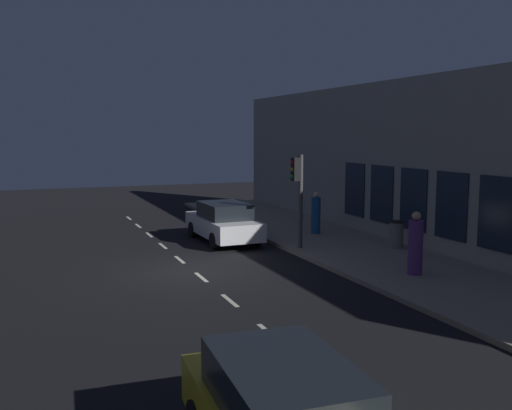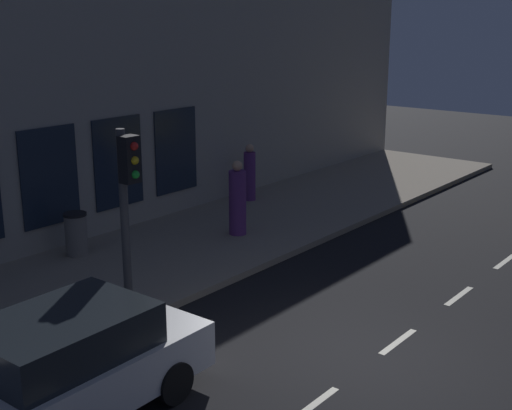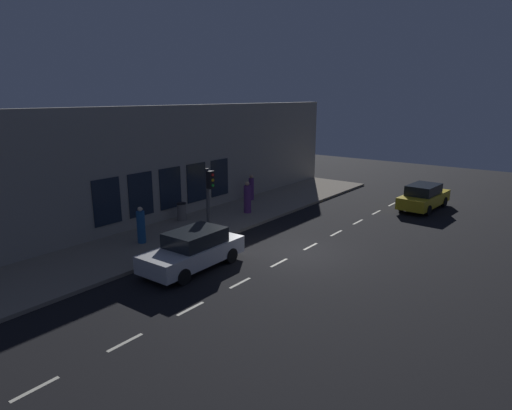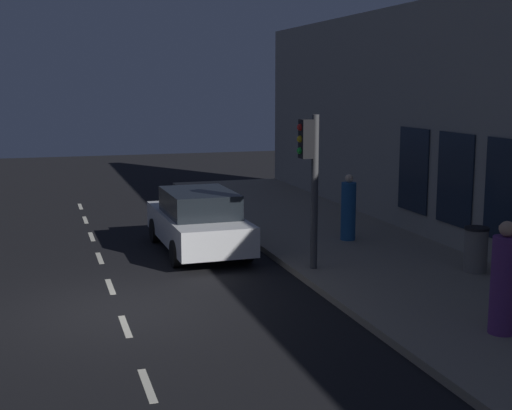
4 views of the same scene
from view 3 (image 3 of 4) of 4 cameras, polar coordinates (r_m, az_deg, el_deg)
The scene contains 11 objects.
ground_plane at distance 20.05m, azimuth 5.63°, elevation -6.16°, with size 60.00×60.00×0.00m, color black.
sidewalk at distance 23.73m, azimuth -7.28°, elevation -2.78°, with size 4.50×32.00×0.15m.
building_facade at distance 24.87m, azimuth -11.70°, elevation 5.18°, with size 0.65×32.00×6.39m.
lane_centre_line at distance 20.85m, azimuth 7.09°, elevation -5.38°, with size 0.12×27.20×0.01m.
traffic_light at distance 20.98m, azimuth -6.09°, elevation 1.67°, with size 0.50×0.32×3.41m.
parked_car_0 at distance 29.14m, azimuth 20.97°, elevation 1.01°, with size 2.03×4.63×1.58m.
parked_car_1 at distance 18.16m, azimuth -8.13°, elevation -5.76°, with size 1.99×4.55×1.58m.
pedestrian_0 at distance 29.08m, azimuth -0.62°, elevation 2.22°, with size 0.47×0.47×1.69m.
pedestrian_1 at distance 21.24m, azimuth -14.72°, elevation -2.69°, with size 0.55×0.55×1.74m.
pedestrian_2 at distance 25.81m, azimuth -1.12°, elevation 0.86°, with size 0.51×0.51×1.88m.
trash_bin at distance 24.64m, azimuth -9.64°, elevation -0.85°, with size 0.53×0.53×0.99m.
Camera 3 is at (-9.85, 16.04, 6.91)m, focal length 30.76 mm.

